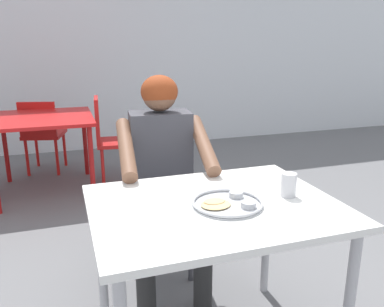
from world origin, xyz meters
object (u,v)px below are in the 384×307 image
thali_tray (228,203)px  chair_foreground (158,188)px  table_background_red (42,125)px  chair_red_far (42,131)px  diner_foreground (163,165)px  chair_red_right (110,135)px  drinking_cup (289,184)px  table_foreground (214,221)px

thali_tray → chair_foreground: size_ratio=0.33×
table_background_red → chair_red_far: 0.64m
diner_foreground → chair_red_right: size_ratio=1.39×
thali_tray → chair_foreground: chair_foreground is taller
chair_foreground → chair_red_far: 2.30m
diner_foreground → table_background_red: (-0.69, 1.80, -0.08)m
thali_tray → chair_foreground: 0.91m
thali_tray → table_background_red: 2.57m
thali_tray → diner_foreground: 0.66m
drinking_cup → chair_red_far: size_ratio=0.13×
thali_tray → diner_foreground: bearing=99.2°
table_foreground → thali_tray: 0.11m
drinking_cup → table_foreground: bearing=175.3°
table_background_red → table_foreground: bearing=-72.7°
diner_foreground → chair_red_far: bearing=106.7°
diner_foreground → chair_red_far: size_ratio=1.52×
table_background_red → chair_red_right: size_ratio=1.09×
drinking_cup → thali_tray: bearing=-177.8°
thali_tray → drinking_cup: bearing=2.2°
chair_foreground → chair_red_far: bearing=108.7°
thali_tray → table_background_red: bearing=107.9°
table_background_red → chair_foreground: bearing=-65.9°
chair_foreground → diner_foreground: diner_foreground is taller
diner_foreground → chair_red_far: diner_foreground is taller
diner_foreground → table_background_red: 1.92m
chair_foreground → table_background_red: bearing=114.1°
diner_foreground → table_background_red: size_ratio=1.28×
table_foreground → diner_foreground: diner_foreground is taller
diner_foreground → chair_red_right: diner_foreground is taller
chair_foreground → diner_foreground: size_ratio=0.72×
thali_tray → chair_red_far: bearing=105.2°
drinking_cup → chair_red_far: (-1.12, 3.04, -0.33)m
chair_red_right → drinking_cup: bearing=-79.3°
table_foreground → chair_foreground: chair_foreground is taller
chair_red_right → chair_foreground: bearing=-86.7°
chair_foreground → diner_foreground: (-0.02, -0.22, 0.22)m
chair_red_right → chair_red_far: 0.85m
chair_foreground → diner_foreground: bearing=-94.2°
table_foreground → drinking_cup: size_ratio=9.77×
chair_foreground → chair_red_far: (-0.74, 2.18, -0.05)m
drinking_cup → chair_red_right: 2.55m
drinking_cup → table_background_red: size_ratio=0.11×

